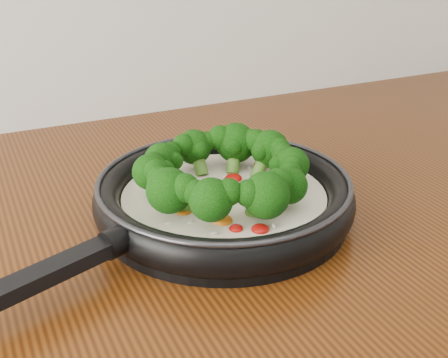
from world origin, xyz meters
name	(u,v)px	position (x,y,z in m)	size (l,w,h in m)	color
skillet	(223,193)	(-0.09, 1.08, 0.93)	(0.50, 0.39, 0.09)	black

